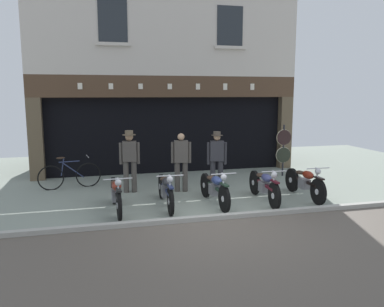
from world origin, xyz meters
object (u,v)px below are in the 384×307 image
(motorcycle_left, at_px, (116,194))
(leaning_bicycle, at_px, (70,175))
(shopkeeper_center, at_px, (181,160))
(tyre_sign_pole, at_px, (284,147))
(advert_board_far, at_px, (70,121))
(salesman_left, at_px, (130,158))
(motorcycle_center_right, at_px, (264,185))
(salesman_right, at_px, (217,158))
(motorcycle_center, at_px, (215,188))
(advert_board_near, at_px, (101,121))
(motorcycle_right, at_px, (305,182))
(motorcycle_center_left, at_px, (166,189))

(motorcycle_left, xyz_separation_m, leaning_bicycle, (-1.19, 2.59, -0.05))
(shopkeeper_center, distance_m, tyre_sign_pole, 3.92)
(advert_board_far, bearing_deg, salesman_left, -56.07)
(salesman_left, xyz_separation_m, tyre_sign_pole, (5.14, 0.93, 0.00))
(motorcycle_center_right, xyz_separation_m, advert_board_far, (-4.91, 4.28, 1.41))
(salesman_right, bearing_deg, leaning_bicycle, -3.03)
(motorcycle_center, xyz_separation_m, leaning_bicycle, (-3.59, 2.59, -0.04))
(salesman_left, bearing_deg, advert_board_near, -69.30)
(salesman_left, bearing_deg, tyre_sign_pole, -164.44)
(motorcycle_center, distance_m, shopkeeper_center, 1.62)
(leaning_bicycle, bearing_deg, tyre_sign_pole, 81.24)
(advert_board_near, distance_m, leaning_bicycle, 2.37)
(shopkeeper_center, relative_size, advert_board_far, 1.63)
(motorcycle_center, bearing_deg, salesman_left, -43.69)
(motorcycle_left, bearing_deg, shopkeeper_center, -144.39)
(advert_board_far, bearing_deg, advert_board_near, 0.00)
(motorcycle_center, height_order, motorcycle_right, motorcycle_right)
(shopkeeper_center, distance_m, leaning_bicycle, 3.31)
(shopkeeper_center, xyz_separation_m, tyre_sign_pole, (3.74, 1.18, 0.07))
(shopkeeper_center, bearing_deg, advert_board_near, -42.74)
(motorcycle_center_right, bearing_deg, tyre_sign_pole, -121.54)
(salesman_right, bearing_deg, motorcycle_right, 157.84)
(motorcycle_center_left, height_order, motorcycle_right, motorcycle_right)
(motorcycle_left, relative_size, motorcycle_center_right, 0.99)
(motorcycle_center_right, distance_m, advert_board_near, 5.96)
(motorcycle_center_right, bearing_deg, salesman_right, -57.83)
(motorcycle_left, distance_m, advert_board_far, 4.60)
(salesman_right, bearing_deg, tyre_sign_pole, -142.43)
(motorcycle_center_right, height_order, advert_board_far, advert_board_far)
(motorcycle_right, distance_m, advert_board_near, 6.76)
(shopkeeper_center, bearing_deg, tyre_sign_pole, -152.45)
(motorcycle_center_left, distance_m, motorcycle_center_right, 2.51)
(motorcycle_center_right, bearing_deg, leaning_bicycle, -24.83)
(motorcycle_center, xyz_separation_m, tyre_sign_pole, (3.21, 2.63, 0.55))
(motorcycle_center_left, relative_size, advert_board_far, 2.06)
(salesman_left, height_order, advert_board_near, advert_board_near)
(motorcycle_center_right, relative_size, tyre_sign_pole, 1.20)
(salesman_left, distance_m, shopkeeper_center, 1.42)
(motorcycle_center_left, bearing_deg, tyre_sign_pole, -148.90)
(salesman_right, bearing_deg, advert_board_far, -21.14)
(advert_board_far, bearing_deg, motorcycle_right, -34.64)
(motorcycle_left, bearing_deg, motorcycle_right, 177.78)
(motorcycle_center_left, relative_size, leaning_bicycle, 1.19)
(motorcycle_center_left, relative_size, motorcycle_center_right, 1.01)
(salesman_left, distance_m, advert_board_near, 2.74)
(motorcycle_center_left, height_order, salesman_left, salesman_left)
(motorcycle_center, relative_size, advert_board_near, 1.82)
(motorcycle_left, bearing_deg, motorcycle_center_left, -176.34)
(motorcycle_left, distance_m, advert_board_near, 4.44)
(motorcycle_right, height_order, advert_board_near, advert_board_near)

